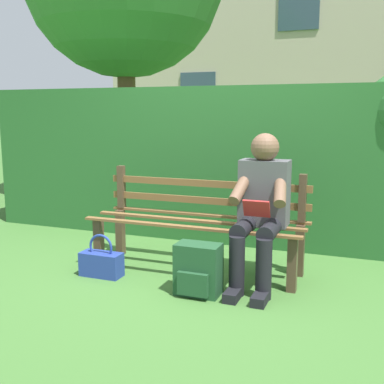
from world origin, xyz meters
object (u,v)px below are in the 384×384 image
handbag (101,263)px  backpack (198,270)px  park_bench (199,221)px  person_seated (261,206)px

handbag → backpack: bearing=174.4°
park_bench → backpack: size_ratio=4.78×
backpack → handbag: backpack is taller
park_bench → handbag: size_ratio=5.17×
park_bench → handbag: (0.68, 0.48, -0.31)m
person_seated → park_bench: bearing=-17.2°
backpack → person_seated: bearing=-133.5°
handbag → person_seated: bearing=-166.4°
person_seated → backpack: (0.37, 0.39, -0.44)m
park_bench → backpack: bearing=109.3°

